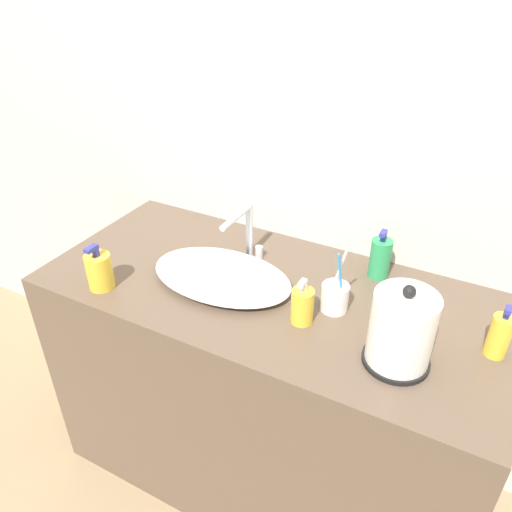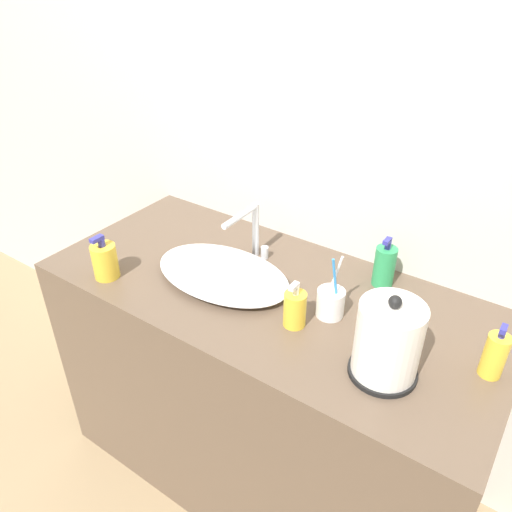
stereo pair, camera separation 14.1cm
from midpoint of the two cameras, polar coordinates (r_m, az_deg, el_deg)
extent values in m
cube|color=beige|center=(1.51, 4.77, 17.89)|extent=(6.00, 0.04, 2.60)
cube|color=brown|center=(1.73, -1.17, -14.88)|extent=(1.35, 0.61, 0.82)
ellipsoid|color=white|center=(1.48, -6.70, -2.31)|extent=(0.44, 0.27, 0.05)
cylinder|color=silver|center=(1.56, -3.37, 2.91)|extent=(0.02, 0.02, 0.18)
cylinder|color=silver|center=(1.46, -5.06, 4.37)|extent=(0.02, 0.16, 0.02)
cylinder|color=silver|center=(1.58, -2.20, 0.37)|extent=(0.02, 0.02, 0.04)
cylinder|color=black|center=(1.25, 12.51, -11.63)|extent=(0.16, 0.16, 0.01)
cylinder|color=white|center=(1.19, 13.03, -8.45)|extent=(0.15, 0.15, 0.19)
sphere|color=black|center=(1.12, 13.72, -4.09)|extent=(0.03, 0.03, 0.03)
cylinder|color=silver|center=(1.36, 6.07, -4.83)|extent=(0.08, 0.08, 0.08)
cylinder|color=white|center=(1.33, 6.36, -2.16)|extent=(0.04, 0.01, 0.15)
cylinder|color=#338CE0|center=(1.31, 6.58, -2.63)|extent=(0.02, 0.03, 0.16)
cylinder|color=gold|center=(1.31, 23.30, -8.54)|extent=(0.05, 0.05, 0.11)
cylinder|color=#333399|center=(1.27, 23.96, -6.19)|extent=(0.01, 0.01, 0.02)
cube|color=#333399|center=(1.25, 24.08, -5.78)|extent=(0.01, 0.03, 0.01)
cylinder|color=gold|center=(1.52, -20.02, -1.75)|extent=(0.07, 0.07, 0.11)
cylinder|color=#333399|center=(1.49, -20.48, 0.34)|extent=(0.02, 0.02, 0.02)
cube|color=#333399|center=(1.47, -20.97, 0.70)|extent=(0.02, 0.04, 0.01)
cylinder|color=#2D9956|center=(1.50, 11.42, -0.36)|extent=(0.06, 0.06, 0.12)
cylinder|color=#333399|center=(1.47, 11.72, 2.04)|extent=(0.02, 0.02, 0.02)
cube|color=#333399|center=(1.45, 11.67, 2.47)|extent=(0.02, 0.03, 0.01)
cylinder|color=gold|center=(1.31, 2.23, -5.87)|extent=(0.06, 0.06, 0.10)
cylinder|color=white|center=(1.27, 2.28, -3.69)|extent=(0.02, 0.02, 0.02)
cube|color=white|center=(1.25, 2.09, -3.27)|extent=(0.01, 0.03, 0.01)
camera|label=1|loc=(0.07, -92.86, -1.81)|focal=35.00mm
camera|label=2|loc=(0.07, 87.14, 1.81)|focal=35.00mm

